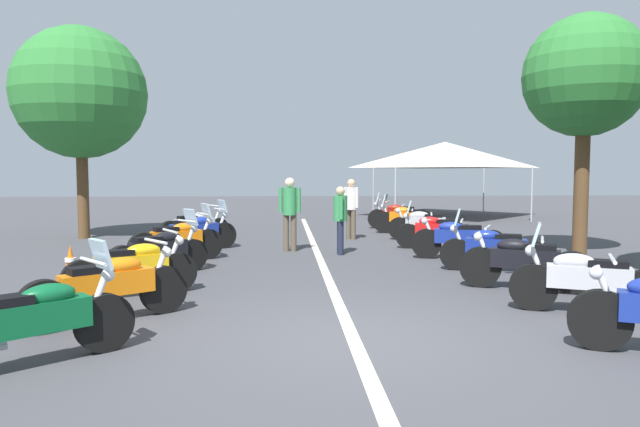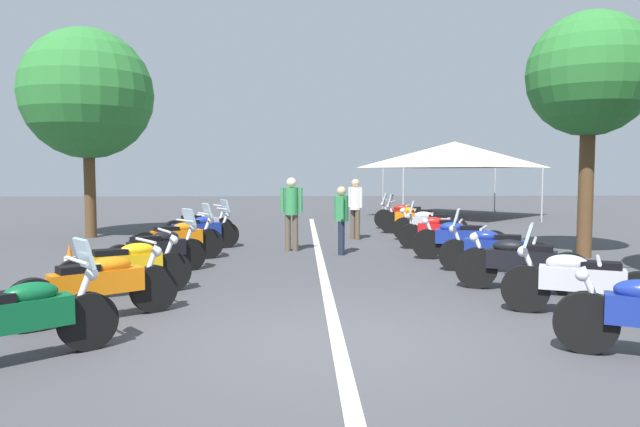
% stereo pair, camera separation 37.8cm
% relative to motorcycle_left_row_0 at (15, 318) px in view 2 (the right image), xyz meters
% --- Properties ---
extents(ground_plane, '(80.00, 80.00, 0.00)m').
position_rel_motorcycle_left_row_0_xyz_m(ground_plane, '(0.65, -3.21, -0.46)').
color(ground_plane, '#424247').
extents(lane_centre_stripe, '(23.67, 0.16, 0.01)m').
position_rel_motorcycle_left_row_0_xyz_m(lane_centre_stripe, '(5.78, -3.21, -0.46)').
color(lane_centre_stripe, beige).
rests_on(lane_centre_stripe, ground_plane).
extents(motorcycle_left_row_0, '(1.44, 1.68, 1.20)m').
position_rel_motorcycle_left_row_0_xyz_m(motorcycle_left_row_0, '(0.00, 0.00, 0.00)').
color(motorcycle_left_row_0, black).
rests_on(motorcycle_left_row_0, ground_plane).
extents(motorcycle_left_row_1, '(1.41, 1.78, 1.00)m').
position_rel_motorcycle_left_row_0_xyz_m(motorcycle_left_row_1, '(1.65, -0.23, -0.00)').
color(motorcycle_left_row_1, black).
rests_on(motorcycle_left_row_1, ground_plane).
extents(motorcycle_left_row_2, '(1.13, 1.84, 0.99)m').
position_rel_motorcycle_left_row_0_xyz_m(motorcycle_left_row_2, '(3.14, -0.13, -0.01)').
color(motorcycle_left_row_2, black).
rests_on(motorcycle_left_row_2, ground_plane).
extents(motorcycle_left_row_3, '(1.40, 1.62, 1.20)m').
position_rel_motorcycle_left_row_0_xyz_m(motorcycle_left_row_3, '(4.98, -0.15, -0.00)').
color(motorcycle_left_row_3, black).
rests_on(motorcycle_left_row_3, ground_plane).
extents(motorcycle_left_row_4, '(1.14, 1.85, 1.22)m').
position_rel_motorcycle_left_row_0_xyz_m(motorcycle_left_row_4, '(6.59, -0.18, 0.01)').
color(motorcycle_left_row_4, black).
rests_on(motorcycle_left_row_4, ground_plane).
extents(motorcycle_left_row_5, '(1.25, 1.95, 1.21)m').
position_rel_motorcycle_left_row_0_xyz_m(motorcycle_left_row_5, '(8.34, -0.28, 0.01)').
color(motorcycle_left_row_5, black).
rests_on(motorcycle_left_row_5, ground_plane).
extents(motorcycle_left_row_6, '(1.34, 1.74, 0.99)m').
position_rel_motorcycle_left_row_0_xyz_m(motorcycle_left_row_6, '(9.97, -0.03, -0.01)').
color(motorcycle_left_row_6, black).
rests_on(motorcycle_left_row_6, ground_plane).
extents(motorcycle_right_row_1, '(1.02, 1.88, 1.21)m').
position_rel_motorcycle_left_row_0_xyz_m(motorcycle_right_row_1, '(1.66, -6.43, 0.01)').
color(motorcycle_right_row_1, black).
rests_on(motorcycle_right_row_1, ground_plane).
extents(motorcycle_right_row_2, '(1.06, 1.90, 1.01)m').
position_rel_motorcycle_left_row_0_xyz_m(motorcycle_right_row_2, '(3.23, -6.26, 0.01)').
color(motorcycle_right_row_2, black).
rests_on(motorcycle_right_row_2, ground_plane).
extents(motorcycle_right_row_3, '(0.97, 2.01, 1.20)m').
position_rel_motorcycle_left_row_0_xyz_m(motorcycle_right_row_3, '(4.95, -6.41, -0.00)').
color(motorcycle_right_row_3, black).
rests_on(motorcycle_right_row_3, ground_plane).
extents(motorcycle_right_row_4, '(0.84, 2.03, 1.01)m').
position_rel_motorcycle_left_row_0_xyz_m(motorcycle_right_row_4, '(6.56, -6.22, 0.00)').
color(motorcycle_right_row_4, black).
rests_on(motorcycle_right_row_4, ground_plane).
extents(motorcycle_right_row_5, '(0.83, 2.01, 1.20)m').
position_rel_motorcycle_left_row_0_xyz_m(motorcycle_right_row_5, '(8.26, -6.18, 0.00)').
color(motorcycle_right_row_5, black).
rests_on(motorcycle_right_row_5, ground_plane).
extents(motorcycle_right_row_6, '(0.92, 2.02, 1.00)m').
position_rel_motorcycle_left_row_0_xyz_m(motorcycle_right_row_6, '(10.03, -6.35, -0.00)').
color(motorcycle_right_row_6, black).
rests_on(motorcycle_right_row_6, ground_plane).
extents(motorcycle_right_row_7, '(0.99, 2.06, 1.23)m').
position_rel_motorcycle_left_row_0_xyz_m(motorcycle_right_row_7, '(11.80, -6.23, 0.02)').
color(motorcycle_right_row_7, black).
rests_on(motorcycle_right_row_7, ground_plane).
extents(motorcycle_right_row_8, '(0.87, 2.15, 1.22)m').
position_rel_motorcycle_left_row_0_xyz_m(motorcycle_right_row_8, '(13.35, -6.30, 0.01)').
color(motorcycle_right_row_8, black).
rests_on(motorcycle_right_row_8, ground_plane).
extents(traffic_cone_2, '(0.36, 0.36, 0.61)m').
position_rel_motorcycle_left_row_0_xyz_m(traffic_cone_2, '(4.72, 1.37, -0.17)').
color(traffic_cone_2, orange).
rests_on(traffic_cone_2, ground_plane).
extents(bystander_0, '(0.43, 0.37, 1.71)m').
position_rel_motorcycle_left_row_0_xyz_m(bystander_0, '(10.42, -4.32, 0.54)').
color(bystander_0, brown).
rests_on(bystander_0, ground_plane).
extents(bystander_1, '(0.53, 0.32, 1.57)m').
position_rel_motorcycle_left_row_0_xyz_m(bystander_1, '(7.45, -3.72, 0.45)').
color(bystander_1, '#1E2338').
rests_on(bystander_1, ground_plane).
extents(bystander_2, '(0.32, 0.53, 1.77)m').
position_rel_motorcycle_left_row_0_xyz_m(bystander_2, '(8.07, -2.57, 0.58)').
color(bystander_2, brown).
rests_on(bystander_2, ground_plane).
extents(roadside_tree_0, '(3.71, 3.71, 6.00)m').
position_rel_motorcycle_left_row_0_xyz_m(roadside_tree_0, '(11.17, 3.33, 3.67)').
color(roadside_tree_0, brown).
rests_on(roadside_tree_0, ground_plane).
extents(roadside_tree_1, '(2.69, 2.69, 5.38)m').
position_rel_motorcycle_left_row_0_xyz_m(roadside_tree_1, '(6.83, -9.10, 3.53)').
color(roadside_tree_1, brown).
rests_on(roadside_tree_1, ground_plane).
extents(event_tent, '(5.91, 5.91, 3.20)m').
position_rel_motorcycle_left_row_0_xyz_m(event_tent, '(18.47, -9.31, 2.19)').
color(event_tent, beige).
rests_on(event_tent, ground_plane).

